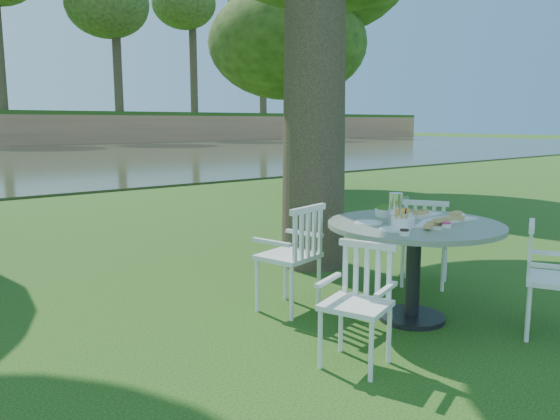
% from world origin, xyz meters
% --- Properties ---
extents(ground, '(140.00, 140.00, 0.00)m').
position_xyz_m(ground, '(0.00, 0.00, 0.00)').
color(ground, '#163A0C').
rests_on(ground, ground).
extents(table, '(1.44, 1.44, 0.84)m').
position_xyz_m(table, '(0.50, -0.97, 0.69)').
color(table, black).
rests_on(table, ground).
extents(chair_ne, '(0.60, 0.61, 0.90)m').
position_xyz_m(chair_ne, '(1.34, -0.46, 0.53)').
color(chair_ne, white).
rests_on(chair_ne, ground).
extents(chair_nw, '(0.57, 0.55, 0.95)m').
position_xyz_m(chair_nw, '(-0.14, -0.21, 0.56)').
color(chair_nw, white).
rests_on(chair_nw, ground).
extents(chair_sw, '(0.52, 0.53, 0.84)m').
position_xyz_m(chair_sw, '(-0.46, -1.26, 0.49)').
color(chair_sw, white).
rests_on(chair_sw, ground).
extents(chair_se, '(0.59, 0.58, 0.89)m').
position_xyz_m(chair_se, '(1.01, -1.82, 0.52)').
color(chair_se, white).
rests_on(chair_se, ground).
extents(tableware, '(1.08, 0.79, 0.23)m').
position_xyz_m(tableware, '(0.49, -0.87, 0.89)').
color(tableware, white).
rests_on(tableware, table).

